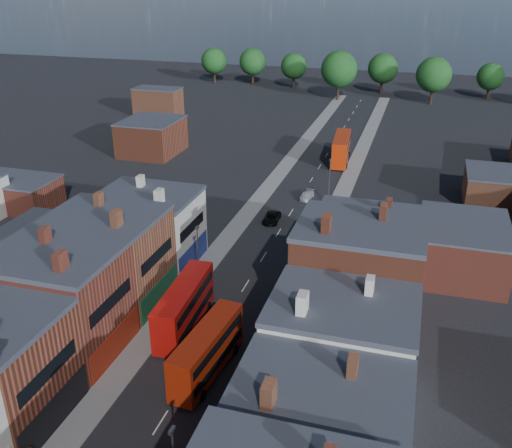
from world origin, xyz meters
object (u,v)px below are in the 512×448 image
Objects in this scene: ped_3 at (244,439)px; car_2 at (272,218)px; car_3 at (307,196)px; bus_0 at (184,306)px; bus_1 at (207,350)px; bus_2 at (341,148)px.

car_2 is at bearing 2.23° from ped_3.
car_3 is 2.33× the size of ped_3.
bus_0 is 2.96× the size of car_3.
bus_1 is 10.27m from ped_3.
ped_3 is at bearing -80.95° from car_2.
bus_1 is 36.55m from car_2.
bus_0 is at bearing 27.85° from ped_3.
car_3 is at bearing 70.19° from car_2.
ped_3 is (11.20, -14.36, -1.78)m from bus_0.
bus_2 is at bearing 89.09° from car_3.
bus_0 is at bearing -91.35° from car_3.
car_3 is (4.70, 40.83, -2.18)m from bus_0.
bus_0 is at bearing 133.91° from bus_1.
bus_1 reaches higher than car_2.
bus_1 is at bearing 27.43° from ped_3.
car_2 is (-3.53, 36.33, -1.93)m from bus_1.
bus_1 is 68.60m from bus_2.
bus_0 is 30.12m from car_2.
bus_2 reaches higher than ped_3.
bus_0 is 2.51× the size of car_2.
bus_2 is at bearing 93.78° from bus_1.
bus_1 is 2.37× the size of car_2.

